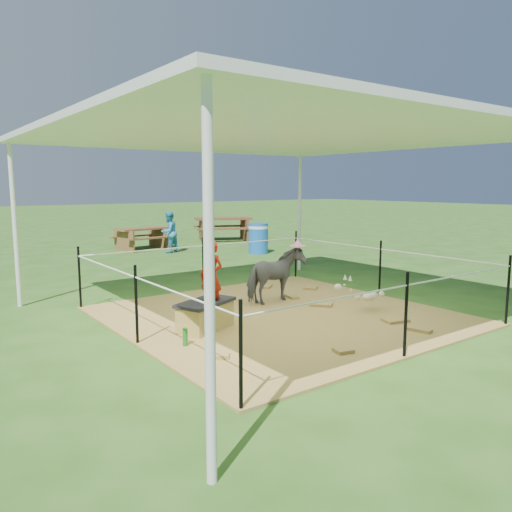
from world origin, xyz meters
TOP-DOWN VIEW (x-y plane):
  - ground at (0.00, 0.00)m, footprint 90.00×90.00m
  - hay_patch at (0.00, 0.00)m, footprint 4.60×4.60m
  - canopy_tent at (0.00, 0.00)m, footprint 6.30×6.30m
  - rope_fence at (0.00, -0.00)m, footprint 4.54×4.54m
  - straw_bale at (-1.28, -0.00)m, footprint 0.88×0.66m
  - dark_cloth at (-1.28, -0.00)m, footprint 0.94×0.73m
  - woman at (-1.18, -0.00)m, footprint 0.34×0.40m
  - green_bottle at (-1.83, -0.45)m, footprint 0.08×0.08m
  - pony at (0.45, 0.67)m, footprint 1.11×0.62m
  - pink_hat at (0.45, 0.67)m, footprint 0.28×0.28m
  - foal at (1.29, -0.62)m, footprint 1.01×0.69m
  - trash_barrel at (3.89, 5.80)m, footprint 0.73×0.73m
  - picnic_table_near at (1.57, 8.65)m, footprint 1.72×1.35m
  - picnic_table_far at (4.88, 9.22)m, footprint 2.36×2.09m
  - distant_person at (1.90, 7.46)m, footprint 0.71×0.63m

SIDE VIEW (x-z plane):
  - ground at x=0.00m, z-range 0.00..0.00m
  - hay_patch at x=0.00m, z-range 0.00..0.03m
  - green_bottle at x=-1.83m, z-range 0.03..0.25m
  - straw_bale at x=-1.28m, z-range 0.03..0.38m
  - foal at x=1.29m, z-range 0.03..0.54m
  - picnic_table_near at x=1.57m, z-range 0.00..0.66m
  - dark_cloth at x=-1.28m, z-range 0.38..0.42m
  - picnic_table_far at x=4.88m, z-range 0.00..0.81m
  - trash_barrel at x=3.89m, z-range 0.00..0.87m
  - pony at x=0.45m, z-range 0.03..0.93m
  - distant_person at x=1.90m, z-range 0.00..1.20m
  - rope_fence at x=0.00m, z-range 0.14..1.14m
  - woman at x=-1.18m, z-range 0.38..1.32m
  - pink_hat at x=0.45m, z-range 0.93..1.06m
  - canopy_tent at x=0.00m, z-range 1.24..4.14m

